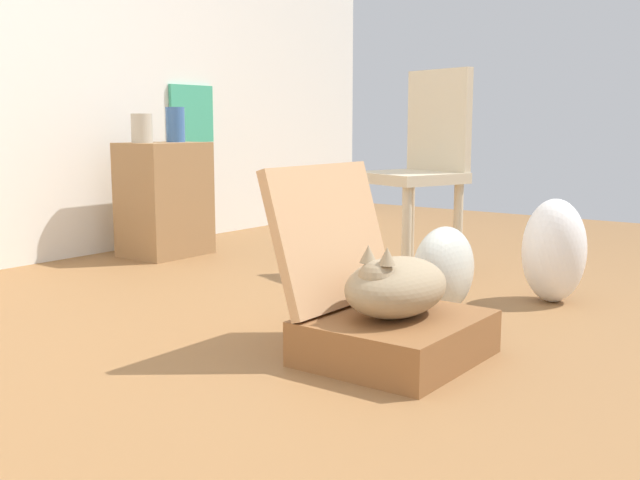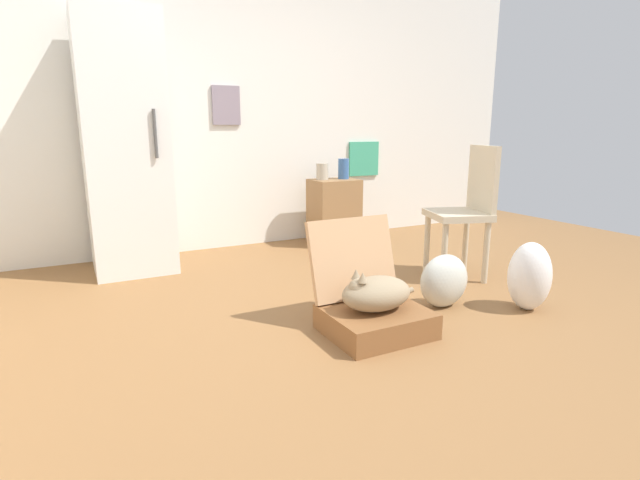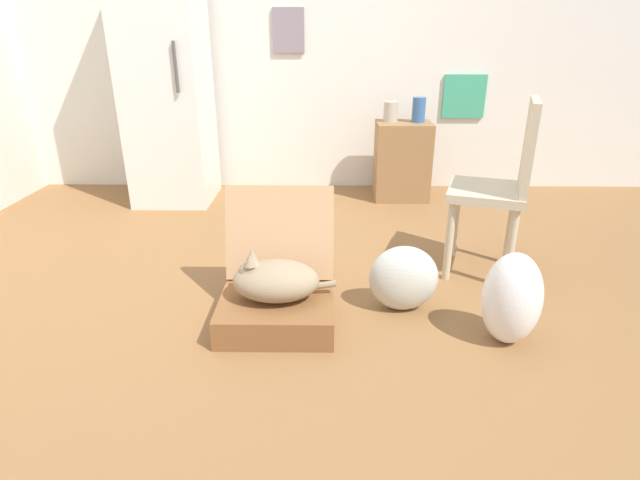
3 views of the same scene
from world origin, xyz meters
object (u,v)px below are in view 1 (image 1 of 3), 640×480
at_px(suitcase_base, 395,337).
at_px(vase_short, 175,125).
at_px(cat, 395,286).
at_px(chair, 421,165).
at_px(plastic_bag_clear, 554,251).
at_px(side_table, 164,199).
at_px(plastic_bag_white, 444,270).
at_px(vase_tall, 142,128).

height_order(suitcase_base, vase_short, vase_short).
distance_m(suitcase_base, cat, 0.17).
xyz_separation_m(suitcase_base, chair, (1.19, 0.58, 0.47)).
bearing_deg(suitcase_base, plastic_bag_clear, -6.83).
xyz_separation_m(side_table, chair, (0.33, -1.44, 0.23)).
xyz_separation_m(plastic_bag_white, chair, (0.57, 0.43, 0.37)).
distance_m(plastic_bag_white, chair, 0.81).
distance_m(vase_short, chair, 1.49).
bearing_deg(vase_tall, chair, -73.35).
relative_size(cat, vase_short, 2.49).
distance_m(cat, plastic_bag_clear, 1.08).
relative_size(plastic_bag_white, vase_tall, 2.20).
relative_size(vase_short, chair, 0.20).
bearing_deg(vase_tall, suitcase_base, -109.95).
relative_size(plastic_bag_white, chair, 0.35).
distance_m(suitcase_base, plastic_bag_white, 0.65).
bearing_deg(plastic_bag_white, cat, -166.20).
distance_m(plastic_bag_white, side_table, 1.90).
xyz_separation_m(cat, plastic_bag_clear, (1.07, -0.13, -0.02)).
bearing_deg(suitcase_base, chair, 26.09).
bearing_deg(plastic_bag_white, chair, 36.88).
height_order(suitcase_base, plastic_bag_white, plastic_bag_white).
height_order(cat, plastic_bag_white, cat).
distance_m(suitcase_base, vase_tall, 2.29).
height_order(suitcase_base, cat, cat).
xyz_separation_m(suitcase_base, plastic_bag_white, (0.62, 0.15, 0.10)).
distance_m(suitcase_base, chair, 1.41).
xyz_separation_m(cat, vase_short, (0.98, 2.04, 0.49)).
bearing_deg(chair, plastic_bag_white, -34.68).
distance_m(plastic_bag_white, plastic_bag_clear, 0.52).
relative_size(suitcase_base, vase_tall, 3.44).
height_order(side_table, vase_tall, vase_tall).
bearing_deg(plastic_bag_white, side_table, 82.70).
bearing_deg(plastic_bag_clear, side_table, 95.25).
bearing_deg(vase_tall, vase_short, -6.57).
distance_m(cat, side_table, 2.21).
bearing_deg(suitcase_base, side_table, 67.00).
height_order(suitcase_base, plastic_bag_clear, plastic_bag_clear).
height_order(vase_short, chair, chair).
xyz_separation_m(vase_tall, vase_short, (0.22, -0.03, 0.02)).
bearing_deg(side_table, plastic_bag_white, -97.30).
height_order(cat, chair, chair).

